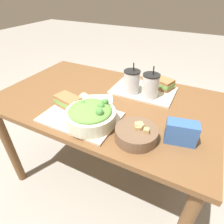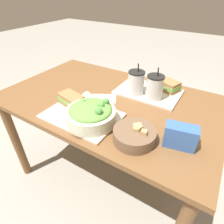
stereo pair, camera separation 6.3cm
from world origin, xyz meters
name	(u,v)px [view 2 (the right image)]	position (x,y,z in m)	size (l,w,h in m)	color
ground_plane	(110,173)	(0.00, 0.00, 0.00)	(12.00, 12.00, 0.00)	gray
dining_table	(109,111)	(0.00, 0.00, 0.65)	(1.34, 0.83, 0.75)	brown
tray_near	(82,116)	(-0.02, -0.24, 0.75)	(0.40, 0.28, 0.01)	#BCB29E
tray_far	(148,92)	(0.18, 0.19, 0.75)	(0.40, 0.28, 0.01)	#BCB29E
salad_bowl	(91,114)	(0.07, -0.26, 0.81)	(0.25, 0.25, 0.12)	beige
soup_bowl	(134,135)	(0.30, -0.26, 0.78)	(0.19, 0.19, 0.08)	brown
sandwich_near	(71,100)	(-0.13, -0.19, 0.79)	(0.17, 0.12, 0.06)	olive
baguette_near	(92,101)	(-0.02, -0.14, 0.79)	(0.15, 0.11, 0.06)	#DBBC84
sandwich_far	(168,85)	(0.28, 0.28, 0.79)	(0.16, 0.14, 0.06)	olive
baguette_far	(164,83)	(0.25, 0.30, 0.79)	(0.14, 0.07, 0.06)	#DBBC84
drink_cup_dark	(136,83)	(0.12, 0.13, 0.83)	(0.10, 0.10, 0.20)	silver
drink_cup_red	(154,88)	(0.24, 0.13, 0.83)	(0.10, 0.10, 0.20)	silver
chip_bag	(180,136)	(0.49, -0.19, 0.80)	(0.15, 0.09, 0.11)	#335BA3
napkin_folded	(104,99)	(-0.02, -0.02, 0.75)	(0.18, 0.16, 0.00)	white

